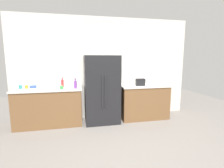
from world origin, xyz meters
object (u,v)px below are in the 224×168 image
Objects in this scene: bottle_b at (62,83)px; cup_c at (26,87)px; refrigerator at (102,89)px; bowl_a at (33,87)px; cup_a at (20,87)px; toaster at (140,82)px; cup_b at (62,88)px; bottle_a at (75,84)px.

bottle_b is 0.83m from cup_c.
bowl_a is (-1.67, 0.18, 0.10)m from refrigerator.
bottle_b reaches higher than cup_a.
refrigerator is 6.98× the size of bottle_b.
cup_a is at bearing -163.72° from bowl_a.
toaster is 2.83m from cup_c.
cup_b reaches higher than bowl_a.
refrigerator is 21.80× the size of cup_c.
bottle_b reaches higher than cup_c.
refrigerator is 0.99m from cup_b.
toaster is 2.68× the size of cup_a.
bowl_a is at bearing 174.57° from toaster.
bottle_b is (-1.99, 0.21, 0.00)m from toaster.
refrigerator reaches higher than bottle_a.
toaster is at bearing -4.46° from refrigerator.
refrigerator is 0.69m from bottle_a.
toaster is 2.90× the size of cup_c.
bottle_a is 1.07m from bowl_a.
bottle_b reaches higher than toaster.
cup_c is (-1.80, 0.10, 0.11)m from refrigerator.
refrigerator is 7.01× the size of bottle_a.
bottle_a is 0.32m from cup_b.
cup_c is 0.47× the size of bowl_a.
bottle_b is at bearing 1.89° from cup_c.
bottle_a is 3.02× the size of cup_b.
cup_b is (-0.32, -0.03, -0.06)m from bottle_a.
bottle_b is at bearing -3.66° from bowl_a.
toaster reaches higher than cup_c.
toaster is 1.99m from cup_b.
refrigerator is 1.81m from cup_c.
toaster is at bearing -3.50° from cup_a.
cup_a is (-1.28, 0.23, -0.05)m from bottle_a.
bowl_a is (-0.70, 0.04, -0.07)m from bottle_b.
toaster is at bearing 2.37° from cup_b.
refrigerator is 1.68m from bowl_a.
cup_c is at bearing 176.68° from refrigerator.
bottle_b reaches higher than bowl_a.
cup_b is 0.49× the size of bowl_a.
toaster is 2.81× the size of cup_b.
bottle_a reaches higher than cup_a.
bowl_a is (0.13, 0.07, -0.01)m from cup_c.
cup_a reaches higher than cup_c.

